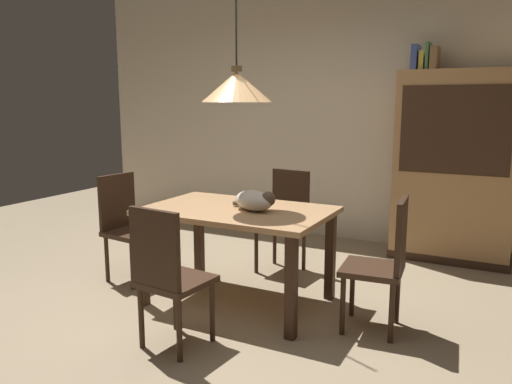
{
  "coord_description": "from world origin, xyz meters",
  "views": [
    {
      "loc": [
        1.75,
        -2.85,
        1.56
      ],
      "look_at": [
        -0.04,
        0.62,
        0.85
      ],
      "focal_mm": 35.25,
      "sensor_mm": 36.0,
      "label": 1
    }
  ],
  "objects_px": {
    "chair_right_side": "(384,259)",
    "chair_left_side": "(126,222)",
    "dining_table": "(238,221)",
    "book_green_slim": "(428,56)",
    "cat_sleeping": "(255,200)",
    "pendant_lamp": "(237,87)",
    "hutch_bookcase": "(454,171)",
    "chair_far_back": "(285,216)",
    "book_brown_thick": "(435,58)",
    "book_blue_wide": "(416,58)",
    "book_yellow_short": "(422,61)",
    "chair_near_front": "(167,272)"
  },
  "relations": [
    {
      "from": "chair_far_back",
      "to": "cat_sleeping",
      "type": "relative_size",
      "value": 2.28
    },
    {
      "from": "dining_table",
      "to": "cat_sleeping",
      "type": "distance_m",
      "value": 0.24
    },
    {
      "from": "chair_right_side",
      "to": "book_blue_wide",
      "type": "height_order",
      "value": "book_blue_wide"
    },
    {
      "from": "chair_far_back",
      "to": "cat_sleeping",
      "type": "bearing_deg",
      "value": -80.65
    },
    {
      "from": "chair_right_side",
      "to": "chair_far_back",
      "type": "relative_size",
      "value": 1.0
    },
    {
      "from": "chair_near_front",
      "to": "pendant_lamp",
      "type": "xyz_separation_m",
      "value": [
        0.01,
        0.88,
        1.15
      ]
    },
    {
      "from": "book_brown_thick",
      "to": "hutch_bookcase",
      "type": "bearing_deg",
      "value": -0.35
    },
    {
      "from": "chair_left_side",
      "to": "book_brown_thick",
      "type": "distance_m",
      "value": 3.26
    },
    {
      "from": "chair_left_side",
      "to": "cat_sleeping",
      "type": "relative_size",
      "value": 2.28
    },
    {
      "from": "cat_sleeping",
      "to": "book_brown_thick",
      "type": "xyz_separation_m",
      "value": [
        0.95,
        1.9,
        1.13
      ]
    },
    {
      "from": "chair_far_back",
      "to": "hutch_bookcase",
      "type": "bearing_deg",
      "value": 37.35
    },
    {
      "from": "cat_sleeping",
      "to": "chair_right_side",
      "type": "bearing_deg",
      "value": 0.57
    },
    {
      "from": "chair_far_back",
      "to": "book_brown_thick",
      "type": "relative_size",
      "value": 3.88
    },
    {
      "from": "dining_table",
      "to": "book_blue_wide",
      "type": "height_order",
      "value": "book_blue_wide"
    },
    {
      "from": "book_green_slim",
      "to": "book_brown_thick",
      "type": "relative_size",
      "value": 1.08
    },
    {
      "from": "chair_right_side",
      "to": "chair_left_side",
      "type": "relative_size",
      "value": 1.0
    },
    {
      "from": "pendant_lamp",
      "to": "chair_left_side",
      "type": "bearing_deg",
      "value": 179.52
    },
    {
      "from": "book_brown_thick",
      "to": "chair_near_front",
      "type": "bearing_deg",
      "value": -111.76
    },
    {
      "from": "chair_far_back",
      "to": "hutch_bookcase",
      "type": "relative_size",
      "value": 0.5
    },
    {
      "from": "chair_right_side",
      "to": "chair_far_back",
      "type": "bearing_deg",
      "value": 142.11
    },
    {
      "from": "chair_right_side",
      "to": "hutch_bookcase",
      "type": "relative_size",
      "value": 0.5
    },
    {
      "from": "chair_left_side",
      "to": "book_blue_wide",
      "type": "bearing_deg",
      "value": 42.66
    },
    {
      "from": "pendant_lamp",
      "to": "hutch_bookcase",
      "type": "height_order",
      "value": "pendant_lamp"
    },
    {
      "from": "cat_sleeping",
      "to": "book_green_slim",
      "type": "distance_m",
      "value": 2.39
    },
    {
      "from": "chair_near_front",
      "to": "chair_far_back",
      "type": "distance_m",
      "value": 1.76
    },
    {
      "from": "hutch_bookcase",
      "to": "book_green_slim",
      "type": "distance_m",
      "value": 1.13
    },
    {
      "from": "dining_table",
      "to": "book_green_slim",
      "type": "xyz_separation_m",
      "value": [
        1.04,
        1.9,
        1.33
      ]
    },
    {
      "from": "chair_far_back",
      "to": "dining_table",
      "type": "bearing_deg",
      "value": -90.58
    },
    {
      "from": "dining_table",
      "to": "pendant_lamp",
      "type": "distance_m",
      "value": 1.01
    },
    {
      "from": "chair_right_side",
      "to": "cat_sleeping",
      "type": "relative_size",
      "value": 2.28
    },
    {
      "from": "cat_sleeping",
      "to": "book_yellow_short",
      "type": "xyz_separation_m",
      "value": [
        0.83,
        1.9,
        1.11
      ]
    },
    {
      "from": "chair_far_back",
      "to": "pendant_lamp",
      "type": "xyz_separation_m",
      "value": [
        -0.01,
        -0.88,
        1.15
      ]
    },
    {
      "from": "hutch_bookcase",
      "to": "book_brown_thick",
      "type": "relative_size",
      "value": 7.71
    },
    {
      "from": "cat_sleeping",
      "to": "hutch_bookcase",
      "type": "relative_size",
      "value": 0.22
    },
    {
      "from": "chair_right_side",
      "to": "book_green_slim",
      "type": "bearing_deg",
      "value": 92.68
    },
    {
      "from": "dining_table",
      "to": "book_green_slim",
      "type": "distance_m",
      "value": 2.54
    },
    {
      "from": "chair_near_front",
      "to": "chair_right_side",
      "type": "bearing_deg",
      "value": 37.92
    },
    {
      "from": "chair_near_front",
      "to": "chair_far_back",
      "type": "relative_size",
      "value": 1.0
    },
    {
      "from": "book_blue_wide",
      "to": "book_brown_thick",
      "type": "xyz_separation_m",
      "value": [
        0.18,
        0.0,
        -0.01
      ]
    },
    {
      "from": "book_green_slim",
      "to": "book_brown_thick",
      "type": "distance_m",
      "value": 0.06
    },
    {
      "from": "book_blue_wide",
      "to": "cat_sleeping",
      "type": "bearing_deg",
      "value": -112.03
    },
    {
      "from": "chair_far_back",
      "to": "cat_sleeping",
      "type": "height_order",
      "value": "chair_far_back"
    },
    {
      "from": "dining_table",
      "to": "chair_left_side",
      "type": "height_order",
      "value": "chair_left_side"
    },
    {
      "from": "dining_table",
      "to": "hutch_bookcase",
      "type": "xyz_separation_m",
      "value": [
        1.35,
        1.9,
        0.24
      ]
    },
    {
      "from": "cat_sleeping",
      "to": "hutch_bookcase",
      "type": "height_order",
      "value": "hutch_bookcase"
    },
    {
      "from": "chair_near_front",
      "to": "chair_right_side",
      "type": "xyz_separation_m",
      "value": [
        1.14,
        0.88,
        0.0
      ]
    },
    {
      "from": "cat_sleeping",
      "to": "pendant_lamp",
      "type": "xyz_separation_m",
      "value": [
        -0.15,
        0.0,
        0.84
      ]
    },
    {
      "from": "cat_sleeping",
      "to": "book_green_slim",
      "type": "bearing_deg",
      "value": 65.03
    },
    {
      "from": "pendant_lamp",
      "to": "book_blue_wide",
      "type": "bearing_deg",
      "value": 64.07
    },
    {
      "from": "dining_table",
      "to": "book_brown_thick",
      "type": "distance_m",
      "value": 2.56
    }
  ]
}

